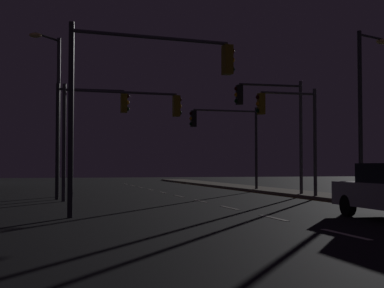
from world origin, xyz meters
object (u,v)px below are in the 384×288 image
traffic_light_overhead_east (146,81)px  traffic_light_mid_left (89,119)px  traffic_light_far_center (273,114)px  traffic_light_near_right (226,130)px  traffic_light_far_right (120,118)px  street_lamp_corner (365,98)px  street_lamp_median (54,101)px  traffic_light_near_left (289,120)px

traffic_light_overhead_east → traffic_light_mid_left: bearing=97.0°
traffic_light_overhead_east → traffic_light_far_center: size_ratio=1.02×
traffic_light_near_right → traffic_light_far_center: size_ratio=0.88×
traffic_light_far_right → street_lamp_corner: size_ratio=0.75×
traffic_light_far_right → traffic_light_overhead_east: bearing=-91.1°
traffic_light_near_right → street_lamp_median: 10.61m
traffic_light_near_left → traffic_light_mid_left: 9.10m
traffic_light_far_center → street_lamp_median: size_ratio=0.72×
traffic_light_far_right → street_lamp_median: street_lamp_median is taller
traffic_light_near_right → traffic_light_overhead_east: size_ratio=0.86×
traffic_light_mid_left → street_lamp_corner: size_ratio=0.74×
traffic_light_mid_left → traffic_light_near_right: traffic_light_mid_left is taller
street_lamp_corner → traffic_light_near_left: bearing=135.1°
traffic_light_near_right → traffic_light_far_right: size_ratio=0.92×
traffic_light_overhead_east → street_lamp_corner: size_ratio=0.80×
traffic_light_mid_left → traffic_light_far_right: size_ratio=0.98×
traffic_light_near_right → street_lamp_corner: size_ratio=0.69×
traffic_light_near_right → traffic_light_overhead_east: bearing=-116.4°
street_lamp_corner → street_lamp_median: bearing=152.3°
traffic_light_mid_left → street_lamp_corner: street_lamp_corner is taller
traffic_light_near_left → traffic_light_near_right: 7.96m
traffic_light_near_left → traffic_light_overhead_east: 10.24m
traffic_light_far_center → street_lamp_corner: (2.32, -4.41, 0.36)m
traffic_light_far_right → traffic_light_mid_left: bearing=134.0°
traffic_light_mid_left → traffic_light_far_center: (8.88, -0.22, 0.40)m
traffic_light_far_center → traffic_light_far_right: (-7.64, -1.06, -0.45)m
traffic_light_overhead_east → street_lamp_corner: bearing=23.1°
street_lamp_median → traffic_light_near_right: bearing=20.2°
traffic_light_mid_left → traffic_light_far_center: 8.89m
traffic_light_mid_left → traffic_light_near_right: (8.38, 5.70, -0.03)m
traffic_light_near_left → street_lamp_corner: size_ratio=0.70×
traffic_light_far_center → traffic_light_near_left: bearing=-91.9°
traffic_light_near_right → street_lamp_median: street_lamp_median is taller
traffic_light_near_right → traffic_light_far_right: bearing=-135.7°
traffic_light_far_center → traffic_light_far_right: 7.73m
traffic_light_near_right → traffic_light_far_right: traffic_light_near_right is taller
traffic_light_near_left → street_lamp_median: size_ratio=0.63×
traffic_light_far_right → traffic_light_near_left: bearing=-7.3°
traffic_light_overhead_east → traffic_light_far_center: (7.79, 8.73, -0.03)m
street_lamp_median → traffic_light_mid_left: bearing=-53.1°
street_lamp_corner → street_lamp_median: size_ratio=0.91×
traffic_light_near_left → traffic_light_mid_left: size_ratio=0.94×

